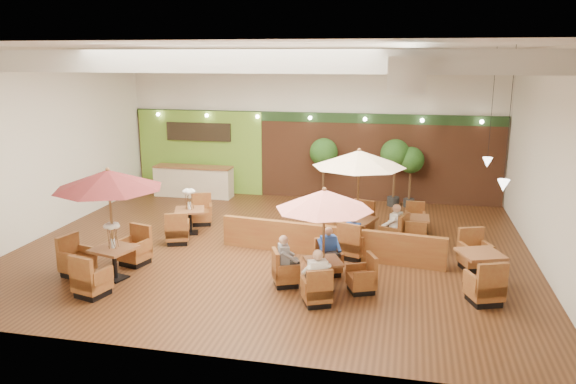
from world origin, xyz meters
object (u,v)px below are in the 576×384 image
(booth_divider, at_px, (329,241))
(diner_0, at_px, (317,272))
(table_3, at_px, (190,218))
(diner_4, at_px, (394,222))
(table_1, at_px, (324,220))
(table_5, at_px, (415,229))
(topiary_2, at_px, (411,162))
(table_0, at_px, (107,200))
(diner_2, at_px, (286,255))
(diner_1, at_px, (329,246))
(topiary_1, at_px, (395,157))
(diner_3, at_px, (353,232))
(service_counter, at_px, (194,181))
(table_4, at_px, (479,269))
(table_2, at_px, (358,181))
(topiary_0, at_px, (324,155))

(booth_divider, distance_m, diner_0, 3.06)
(booth_divider, xyz_separation_m, table_3, (-4.40, 1.12, 0.07))
(booth_divider, distance_m, diner_4, 2.00)
(table_1, bearing_deg, diner_0, -113.76)
(table_5, height_order, topiary_2, topiary_2)
(table_0, bearing_deg, diner_2, 21.56)
(topiary_2, distance_m, diner_1, 7.30)
(table_5, bearing_deg, topiary_1, 101.24)
(table_3, height_order, diner_4, table_3)
(table_3, bearing_deg, diner_2, -61.20)
(table_3, relative_size, diner_4, 3.30)
(booth_divider, distance_m, diner_3, 0.72)
(service_counter, height_order, table_4, service_counter)
(table_5, distance_m, diner_4, 1.15)
(booth_divider, bearing_deg, table_5, 48.10)
(table_0, relative_size, table_2, 0.97)
(topiary_1, bearing_deg, diner_2, -105.68)
(table_0, height_order, diner_0, table_0)
(service_counter, distance_m, topiary_0, 5.12)
(table_5, relative_size, diner_1, 3.13)
(service_counter, distance_m, diner_0, 10.57)
(table_4, relative_size, diner_4, 3.50)
(table_3, bearing_deg, service_counter, 90.53)
(table_0, bearing_deg, diner_4, 44.17)
(service_counter, distance_m, topiary_1, 7.63)
(table_2, xyz_separation_m, topiary_2, (1.41, 4.69, -0.28))
(diner_1, relative_size, diner_2, 0.97)
(table_3, bearing_deg, table_5, -12.70)
(table_4, xyz_separation_m, topiary_0, (-4.77, 6.90, 1.38))
(table_4, relative_size, topiary_0, 1.23)
(table_2, height_order, diner_4, table_2)
(booth_divider, distance_m, topiary_1, 6.08)
(service_counter, xyz_separation_m, table_3, (1.62, -4.41, -0.09))
(diner_3, bearing_deg, topiary_1, 99.56)
(service_counter, bearing_deg, table_3, -69.81)
(booth_divider, distance_m, topiary_0, 5.98)
(table_1, height_order, table_5, table_1)
(topiary_1, relative_size, diner_4, 2.90)
(table_0, bearing_deg, diner_0, 10.45)
(table_2, xyz_separation_m, diner_1, (-0.47, -2.31, -1.15))
(topiary_2, distance_m, diner_2, 8.40)
(booth_divider, relative_size, diner_1, 8.19)
(table_0, height_order, table_1, table_0)
(table_3, xyz_separation_m, diner_0, (4.58, -4.16, 0.27))
(diner_1, height_order, diner_2, diner_2)
(table_4, distance_m, table_5, 3.43)
(table_5, bearing_deg, diner_3, -129.83)
(diner_3, distance_m, diner_4, 1.45)
(table_1, bearing_deg, booth_divider, 71.00)
(table_2, distance_m, topiary_2, 4.91)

